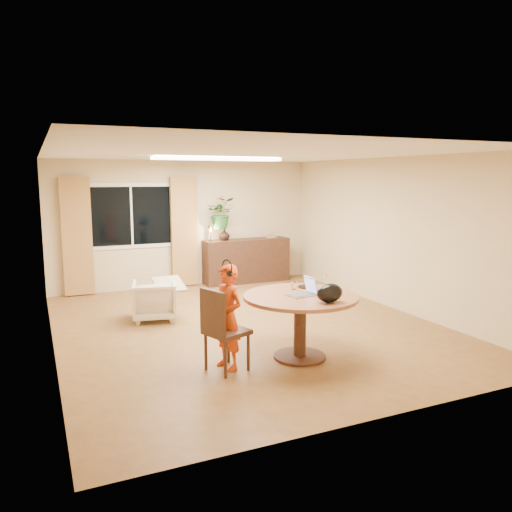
{
  "coord_description": "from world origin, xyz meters",
  "views": [
    {
      "loc": [
        -2.9,
        -6.8,
        2.26
      ],
      "look_at": [
        0.07,
        -0.2,
        1.11
      ],
      "focal_mm": 35.0,
      "sensor_mm": 36.0,
      "label": 1
    }
  ],
  "objects_px": {
    "dining_table": "(300,309)",
    "child": "(228,317)",
    "dining_chair": "(227,329)",
    "sideboard": "(246,261)",
    "armchair": "(155,300)"
  },
  "relations": [
    {
      "from": "dining_table",
      "to": "dining_chair",
      "type": "relative_size",
      "value": 1.43
    },
    {
      "from": "armchair",
      "to": "dining_table",
      "type": "bearing_deg",
      "value": 130.23
    },
    {
      "from": "child",
      "to": "armchair",
      "type": "relative_size",
      "value": 1.83
    },
    {
      "from": "dining_chair",
      "to": "armchair",
      "type": "xyz_separation_m",
      "value": [
        -0.29,
        2.47,
        -0.19
      ]
    },
    {
      "from": "dining_table",
      "to": "child",
      "type": "height_order",
      "value": "child"
    },
    {
      "from": "dining_chair",
      "to": "sideboard",
      "type": "distance_m",
      "value": 5.04
    },
    {
      "from": "dining_chair",
      "to": "sideboard",
      "type": "xyz_separation_m",
      "value": [
        2.19,
        4.54,
        -0.03
      ]
    },
    {
      "from": "child",
      "to": "armchair",
      "type": "xyz_separation_m",
      "value": [
        -0.33,
        2.41,
        -0.31
      ]
    },
    {
      "from": "dining_table",
      "to": "dining_chair",
      "type": "xyz_separation_m",
      "value": [
        -0.98,
        -0.01,
        -0.14
      ]
    },
    {
      "from": "dining_chair",
      "to": "armchair",
      "type": "height_order",
      "value": "dining_chair"
    },
    {
      "from": "sideboard",
      "to": "armchair",
      "type": "bearing_deg",
      "value": -140.23
    },
    {
      "from": "child",
      "to": "dining_table",
      "type": "bearing_deg",
      "value": 68.07
    },
    {
      "from": "dining_table",
      "to": "armchair",
      "type": "distance_m",
      "value": 2.8
    },
    {
      "from": "sideboard",
      "to": "dining_table",
      "type": "bearing_deg",
      "value": -104.91
    },
    {
      "from": "dining_table",
      "to": "child",
      "type": "relative_size",
      "value": 1.14
    }
  ]
}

